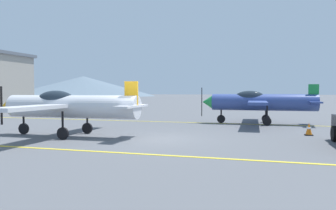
# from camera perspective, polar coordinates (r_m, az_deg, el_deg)

# --- Properties ---
(ground_plane) EXTENTS (400.00, 400.00, 0.00)m
(ground_plane) POSITION_cam_1_polar(r_m,az_deg,el_deg) (14.25, -2.89, -5.84)
(ground_plane) COLOR #54565B
(apron_line_near) EXTENTS (80.00, 0.16, 0.01)m
(apron_line_near) POSITION_cam_1_polar(r_m,az_deg,el_deg) (11.16, -8.65, -8.13)
(apron_line_near) COLOR yellow
(apron_line_near) RESTS_ON ground_plane
(apron_line_far) EXTENTS (80.00, 0.16, 0.01)m
(apron_line_far) POSITION_cam_1_polar(r_m,az_deg,el_deg) (21.57, 3.80, -3.03)
(apron_line_far) COLOR yellow
(apron_line_far) RESTS_ON ground_plane
(airplane_near) EXTENTS (7.09, 8.19, 2.46)m
(airplane_near) POSITION_cam_1_polar(r_m,az_deg,el_deg) (15.68, -17.08, -0.10)
(airplane_near) COLOR silver
(airplane_near) RESTS_ON ground_plane
(airplane_mid) EXTENTS (7.11, 8.20, 2.46)m
(airplane_mid) POSITION_cam_1_polar(r_m,az_deg,el_deg) (21.35, 15.39, 0.55)
(airplane_mid) COLOR #33478C
(airplane_mid) RESTS_ON ground_plane
(traffic_cone_front) EXTENTS (0.36, 0.36, 0.59)m
(traffic_cone_front) POSITION_cam_1_polar(r_m,az_deg,el_deg) (16.62, 23.12, -3.85)
(traffic_cone_front) COLOR black
(traffic_cone_front) RESTS_ON ground_plane
(hill_left) EXTENTS (62.31, 62.31, 8.52)m
(hill_left) POSITION_cam_1_polar(r_m,az_deg,el_deg) (146.75, -14.44, 3.17)
(hill_left) COLOR slate
(hill_left) RESTS_ON ground_plane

